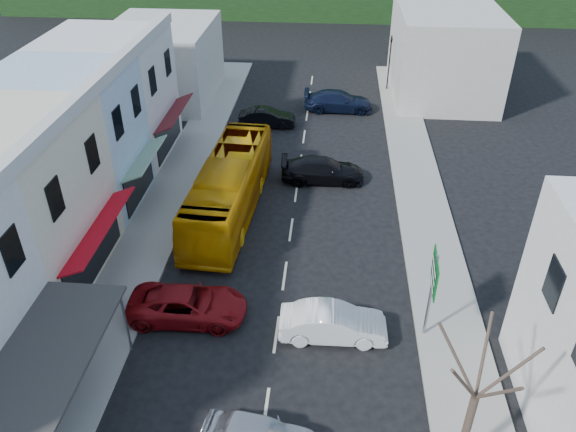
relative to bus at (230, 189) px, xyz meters
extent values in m
plane|color=black|center=(3.60, -9.53, -1.55)|extent=(120.00, 120.00, 0.00)
cube|color=gray|center=(-3.90, 0.47, -1.48)|extent=(3.00, 52.00, 0.15)
cube|color=gray|center=(11.10, 0.47, -1.48)|extent=(3.00, 52.00, 0.15)
cube|color=#59161A|center=(-4.80, -15.03, 1.50)|extent=(1.30, 7.65, 0.08)
cube|color=beige|center=(-8.90, -6.53, 2.45)|extent=(7.00, 8.00, 8.00)
cube|color=#B50715|center=(-4.80, -6.53, 1.50)|extent=(1.30, 6.80, 0.08)
cube|color=#94ACBF|center=(-8.90, 0.47, 2.45)|extent=(7.00, 6.00, 8.00)
cube|color=#195926|center=(-4.80, 0.47, 1.50)|extent=(1.30, 5.10, 0.08)
cube|color=beige|center=(-8.90, 6.97, 2.45)|extent=(7.00, 7.00, 8.00)
cube|color=#59161A|center=(-4.80, 6.97, 1.50)|extent=(1.30, 5.95, 0.08)
cube|color=#B7B2A8|center=(-8.40, 17.47, 1.45)|extent=(8.00, 10.00, 6.00)
cube|color=#B7B2A8|center=(14.60, 20.47, 1.95)|extent=(8.00, 12.00, 7.00)
imported|color=orange|center=(0.00, 0.00, 0.00)|extent=(3.18, 11.73, 3.10)
imported|color=white|center=(6.01, -9.43, -0.85)|extent=(4.44, 1.90, 1.40)
imported|color=maroon|center=(-0.40, -8.77, -0.85)|extent=(4.64, 2.00, 1.40)
imported|color=black|center=(5.14, 4.11, -0.85)|extent=(4.59, 2.06, 1.40)
imported|color=black|center=(0.71, 12.08, -0.85)|extent=(4.48, 2.01, 1.40)
imported|color=black|center=(6.02, 15.62, -0.85)|extent=(4.53, 1.91, 1.40)
imported|color=black|center=(-4.16, -9.43, -0.55)|extent=(0.42, 0.61, 1.70)
camera|label=1|loc=(5.56, -26.89, 15.99)|focal=35.00mm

